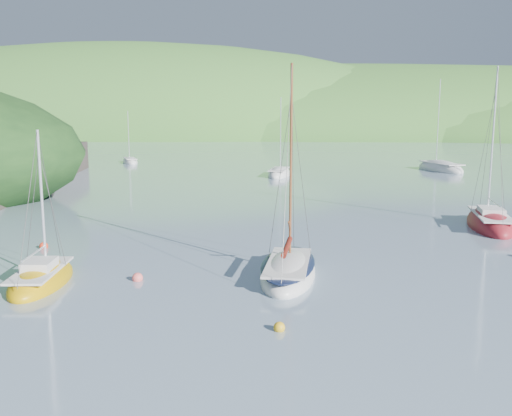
# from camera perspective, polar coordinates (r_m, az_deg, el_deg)

# --- Properties ---
(ground) EXTENTS (700.00, 700.00, 0.00)m
(ground) POSITION_cam_1_polar(r_m,az_deg,el_deg) (23.18, -1.11, -9.61)
(ground) COLOR slate
(ground) RESTS_ON ground
(shoreline_hills) EXTENTS (690.00, 135.00, 56.00)m
(shoreline_hills) POSITION_cam_1_polar(r_m,az_deg,el_deg) (194.68, 1.75, 7.57)
(shoreline_hills) COLOR #2E6325
(shoreline_hills) RESTS_ON ground
(daysailer_white) EXTENTS (2.85, 6.96, 10.51)m
(daysailer_white) POSITION_cam_1_polar(r_m,az_deg,el_deg) (26.83, 3.24, -6.38)
(daysailer_white) COLOR silver
(daysailer_white) RESTS_ON ground
(sloop_red) EXTENTS (3.42, 7.94, 11.41)m
(sloop_red) POSITION_cam_1_polar(r_m,az_deg,el_deg) (40.83, 22.33, -1.50)
(sloop_red) COLOR maroon
(sloop_red) RESTS_ON ground
(sailboat_yellow) EXTENTS (2.85, 5.86, 7.50)m
(sailboat_yellow) POSITION_cam_1_polar(r_m,az_deg,el_deg) (27.49, -20.65, -6.74)
(sailboat_yellow) COLOR #C09006
(sailboat_yellow) RESTS_ON ground
(distant_sloop_a) EXTENTS (3.10, 7.15, 9.92)m
(distant_sloop_a) POSITION_cam_1_polar(r_m,az_deg,el_deg) (67.19, 2.34, 3.39)
(distant_sloop_a) COLOR silver
(distant_sloop_a) RESTS_ON ground
(distant_sloop_b) EXTENTS (5.97, 9.29, 12.50)m
(distant_sloop_b) POSITION_cam_1_polar(r_m,az_deg,el_deg) (76.45, 17.96, 3.72)
(distant_sloop_b) COLOR silver
(distant_sloop_b) RESTS_ON ground
(distant_sloop_c) EXTENTS (4.21, 6.01, 8.13)m
(distant_sloop_c) POSITION_cam_1_polar(r_m,az_deg,el_deg) (85.30, -12.47, 4.52)
(distant_sloop_c) COLOR silver
(distant_sloop_c) RESTS_ON ground
(mooring_buoys) EXTENTS (26.62, 11.73, 0.50)m
(mooring_buoys) POSITION_cam_1_polar(r_m,az_deg,el_deg) (27.92, -1.17, -5.96)
(mooring_buoys) COLOR gold
(mooring_buoys) RESTS_ON ground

